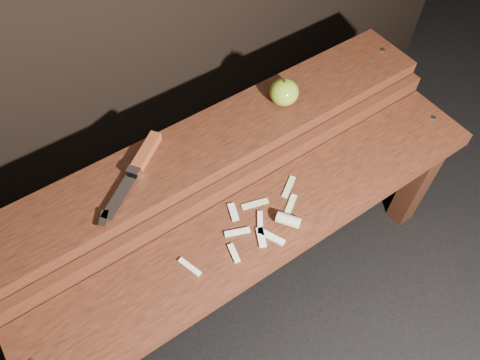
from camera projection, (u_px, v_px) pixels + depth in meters
ground at (251, 277)px, 1.45m from camera, size 60.00×60.00×0.00m
bench_front_tier at (268, 237)px, 1.13m from camera, size 1.20×0.20×0.42m
bench_rear_tier at (216, 160)px, 1.19m from camera, size 1.20×0.21×0.50m
apple at (284, 92)px, 1.16m from camera, size 0.07×0.07×0.08m
knife at (140, 163)px, 1.06m from camera, size 0.23×0.17×0.02m
apple_scraps at (269, 223)px, 1.07m from camera, size 0.35×0.16×0.03m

